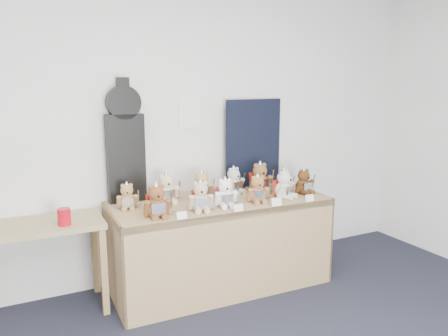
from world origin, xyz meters
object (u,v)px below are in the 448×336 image
display_table (223,221)px  teddy_back_centre_left (202,187)px  red_cup (64,217)px  teddy_front_left (201,197)px  teddy_back_far_left (127,197)px  teddy_back_left (167,189)px  teddy_back_centre_right (234,181)px  teddy_front_far_right (284,185)px  teddy_front_end (304,182)px  side_table (43,239)px  teddy_back_right (260,179)px  teddy_back_end (284,178)px  guitar_case (125,142)px  teddy_front_right (258,190)px  teddy_front_centre (225,194)px  teddy_front_far_left (157,202)px

display_table → teddy_back_centre_left: size_ratio=6.89×
red_cup → teddy_front_left: bearing=-13.5°
teddy_back_centre_left → teddy_back_far_left: bearing=178.8°
teddy_back_left → teddy_back_centre_right: teddy_back_left is taller
teddy_front_far_right → teddy_front_end: (0.25, 0.05, -0.01)m
side_table → teddy_back_right: bearing=-0.6°
teddy_back_centre_right → teddy_back_right: teddy_back_right is taller
teddy_back_centre_right → teddy_back_right: bearing=-32.8°
teddy_back_centre_left → teddy_back_end: bearing=0.3°
teddy_back_centre_right → display_table: bearing=-148.9°
teddy_back_far_left → teddy_front_left: bearing=-21.7°
teddy_front_end → teddy_back_centre_right: bearing=145.9°
side_table → teddy_back_centre_right: size_ratio=3.29×
teddy_back_right → teddy_back_left: bearing=-179.3°
guitar_case → teddy_back_centre_right: guitar_case is taller
teddy_front_left → teddy_front_right: 0.54m
display_table → teddy_front_centre: size_ratio=7.06×
teddy_front_far_left → teddy_back_end: teddy_front_far_left is taller
teddy_back_right → side_table: bearing=-178.4°
teddy_front_left → teddy_front_far_right: 0.83m
side_table → teddy_back_left: size_ratio=3.16×
teddy_back_right → teddy_back_end: teddy_back_right is taller
display_table → side_table: (-1.44, 0.23, -0.00)m
teddy_front_left → teddy_back_end: teddy_front_left is taller
guitar_case → teddy_back_centre_left: size_ratio=3.79×
guitar_case → teddy_back_end: (1.50, -0.19, -0.43)m
red_cup → teddy_back_centre_left: bearing=4.0°
teddy_front_left → teddy_back_right: (0.75, 0.31, 0.01)m
display_table → teddy_back_end: 0.85m
teddy_front_centre → teddy_front_far_right: bearing=10.5°
display_table → teddy_back_centre_right: 0.44m
teddy_front_left → teddy_front_end: 1.08m
teddy_back_centre_right → teddy_back_end: (0.54, -0.03, -0.02)m
display_table → teddy_back_centre_left: (-0.12, 0.18, 0.28)m
teddy_front_centre → side_table: bearing=175.5°
side_table → teddy_back_centre_right: teddy_back_centre_right is taller
teddy_front_right → teddy_back_centre_right: (-0.03, 0.37, 0.00)m
guitar_case → teddy_front_far_right: guitar_case is taller
red_cup → teddy_front_centre: teddy_front_centre is taller
red_cup → teddy_back_left: size_ratio=0.45×
teddy_back_end → teddy_back_centre_right: bearing=153.3°
teddy_back_end → teddy_back_left: bearing=156.9°
teddy_back_left → teddy_back_far_left: teddy_back_left is taller
guitar_case → display_table: bearing=-29.3°
teddy_front_left → teddy_back_end: size_ratio=1.24×
guitar_case → teddy_back_far_left: bearing=-104.6°
teddy_back_centre_left → teddy_back_centre_right: teddy_back_centre_left is taller
teddy_front_left → teddy_back_centre_left: teddy_front_left is taller
red_cup → teddy_back_end: 2.07m
display_table → teddy_front_centre: (-0.04, -0.12, 0.28)m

